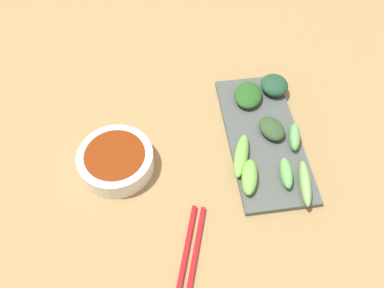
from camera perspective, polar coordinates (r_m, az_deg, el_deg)
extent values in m
cube|color=#977B4B|center=(0.78, 0.53, -2.01)|extent=(2.10, 2.10, 0.02)
cylinder|color=silver|center=(0.76, -10.82, -2.38)|extent=(0.14, 0.14, 0.04)
cylinder|color=maroon|center=(0.75, -10.90, -2.12)|extent=(0.11, 0.11, 0.03)
cube|color=#48504D|center=(0.80, 10.19, 0.87)|extent=(0.14, 0.32, 0.01)
ellipsoid|color=#25561E|center=(0.85, 8.07, 6.97)|extent=(0.08, 0.09, 0.02)
ellipsoid|color=#20462E|center=(0.87, 11.73, 8.27)|extent=(0.06, 0.06, 0.03)
ellipsoid|color=#6EB348|center=(0.73, 8.26, -4.69)|extent=(0.05, 0.08, 0.02)
ellipsoid|color=#61B055|center=(0.75, 13.36, -4.08)|extent=(0.03, 0.07, 0.03)
ellipsoid|color=#304928|center=(0.80, 11.38, 2.18)|extent=(0.06, 0.07, 0.02)
ellipsoid|color=#61A058|center=(0.79, 14.55, 0.84)|extent=(0.04, 0.07, 0.03)
ellipsoid|color=#78A65A|center=(0.74, 15.91, -5.39)|extent=(0.04, 0.10, 0.02)
ellipsoid|color=#6EAF47|center=(0.75, 7.09, -1.63)|extent=(0.06, 0.10, 0.02)
cube|color=red|center=(0.68, -1.40, -17.63)|extent=(0.08, 0.22, 0.01)
cube|color=red|center=(0.67, 0.00, -17.87)|extent=(0.08, 0.22, 0.01)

